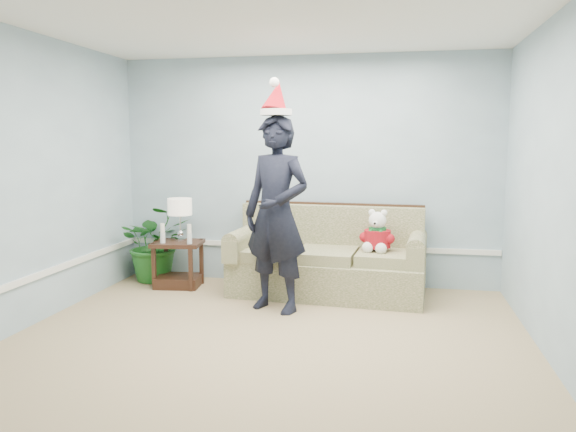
% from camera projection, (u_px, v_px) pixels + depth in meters
% --- Properties ---
extents(room_shell, '(4.54, 5.04, 2.74)m').
position_uv_depth(room_shell, '(254.00, 188.00, 4.23)').
color(room_shell, tan).
rests_on(room_shell, ground).
extents(wainscot_trim, '(4.49, 4.99, 0.06)m').
position_uv_depth(wainscot_trim, '(172.00, 265.00, 5.72)').
color(wainscot_trim, white).
rests_on(wainscot_trim, room_shell).
extents(sofa, '(2.18, 1.05, 0.99)m').
position_uv_depth(sofa, '(328.00, 262.00, 6.30)').
color(sofa, '#495829').
rests_on(sofa, room_shell).
extents(side_table, '(0.61, 0.53, 0.54)m').
position_uv_depth(side_table, '(178.00, 269.00, 6.62)').
color(side_table, '#341D13').
rests_on(side_table, room_shell).
extents(table_lamp, '(0.28, 0.28, 0.50)m').
position_uv_depth(table_lamp, '(180.00, 209.00, 6.57)').
color(table_lamp, silver).
rests_on(table_lamp, side_table).
extents(candle_pair, '(0.38, 0.06, 0.23)m').
position_uv_depth(candle_pair, '(176.00, 234.00, 6.43)').
color(candle_pair, silver).
rests_on(candle_pair, side_table).
extents(houseplant, '(1.11, 1.08, 0.94)m').
position_uv_depth(houseplant, '(156.00, 243.00, 6.88)').
color(houseplant, '#1B5C1D').
rests_on(houseplant, room_shell).
extents(man, '(0.84, 0.70, 1.96)m').
position_uv_depth(man, '(276.00, 214.00, 5.59)').
color(man, black).
rests_on(man, room_shell).
extents(santa_hat, '(0.40, 0.43, 0.37)m').
position_uv_depth(santa_hat, '(277.00, 99.00, 5.46)').
color(santa_hat, white).
rests_on(santa_hat, man).
extents(teddy_bear, '(0.34, 0.35, 0.46)m').
position_uv_depth(teddy_bear, '(377.00, 236.00, 6.06)').
color(teddy_bear, white).
rests_on(teddy_bear, sofa).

